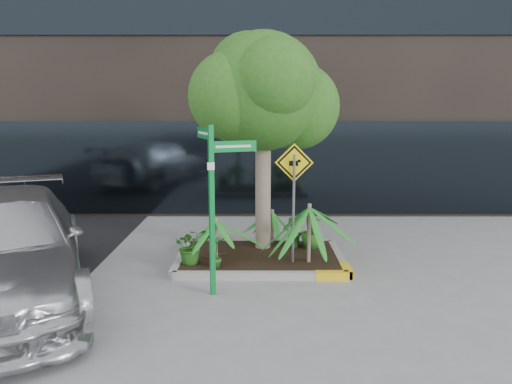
{
  "coord_description": "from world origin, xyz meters",
  "views": [
    {
      "loc": [
        0.14,
        -9.44,
        3.11
      ],
      "look_at": [
        0.12,
        0.2,
        1.45
      ],
      "focal_mm": 35.0,
      "sensor_mm": 36.0,
      "label": 1
    }
  ],
  "objects_px": {
    "street_sign_post": "(214,191)",
    "cattle_sign": "(294,184)",
    "tree": "(263,92)",
    "parked_car": "(3,248)"
  },
  "relations": [
    {
      "from": "tree",
      "to": "street_sign_post",
      "type": "bearing_deg",
      "value": -109.95
    },
    {
      "from": "tree",
      "to": "cattle_sign",
      "type": "relative_size",
      "value": 2.03
    },
    {
      "from": "tree",
      "to": "street_sign_post",
      "type": "relative_size",
      "value": 1.65
    },
    {
      "from": "parked_car",
      "to": "street_sign_post",
      "type": "relative_size",
      "value": 2.1
    },
    {
      "from": "street_sign_post",
      "to": "cattle_sign",
      "type": "bearing_deg",
      "value": 15.38
    },
    {
      "from": "parked_car",
      "to": "cattle_sign",
      "type": "height_order",
      "value": "cattle_sign"
    },
    {
      "from": "parked_car",
      "to": "street_sign_post",
      "type": "bearing_deg",
      "value": -17.75
    },
    {
      "from": "parked_car",
      "to": "cattle_sign",
      "type": "xyz_separation_m",
      "value": [
        4.76,
        1.33,
        0.84
      ]
    },
    {
      "from": "street_sign_post",
      "to": "cattle_sign",
      "type": "distance_m",
      "value": 1.73
    },
    {
      "from": "street_sign_post",
      "to": "cattle_sign",
      "type": "xyz_separation_m",
      "value": [
        1.38,
        1.04,
        -0.04
      ]
    }
  ]
}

